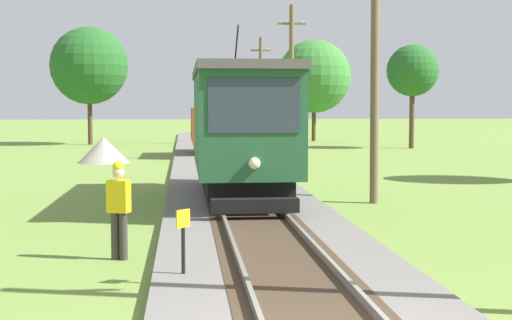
{
  "coord_description": "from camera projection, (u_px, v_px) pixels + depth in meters",
  "views": [
    {
      "loc": [
        -1.6,
        -7.18,
        2.79
      ],
      "look_at": [
        0.4,
        12.8,
        1.25
      ],
      "focal_mm": 50.75,
      "sensor_mm": 36.0,
      "label": 1
    }
  ],
  "objects": [
    {
      "name": "utility_pole_far",
      "position": [
        261.0,
        90.0,
        50.46
      ],
      "size": [
        1.4,
        0.62,
        7.44
      ],
      "color": "brown",
      "rests_on": "ground"
    },
    {
      "name": "trackside_signal_marker",
      "position": [
        183.0,
        243.0,
        11.15
      ],
      "size": [
        0.21,
        0.21,
        1.18
      ],
      "color": "black",
      "rests_on": "ground"
    },
    {
      "name": "tree_right_far",
      "position": [
        314.0,
        76.0,
        55.04
      ],
      "size": [
        5.59,
        5.59,
        7.73
      ],
      "color": "#4C3823",
      "rests_on": "ground"
    },
    {
      "name": "tree_left_near",
      "position": [
        413.0,
        71.0,
        45.69
      ],
      "size": [
        3.27,
        3.27,
        6.57
      ],
      "color": "#4C3823",
      "rests_on": "ground"
    },
    {
      "name": "red_tram",
      "position": [
        241.0,
        126.0,
        20.44
      ],
      "size": [
        2.6,
        8.54,
        4.79
      ],
      "color": "#235633",
      "rests_on": "rail_right"
    },
    {
      "name": "gravel_pile",
      "position": [
        104.0,
        150.0,
        34.71
      ],
      "size": [
        2.46,
        2.46,
        1.24
      ],
      "primitive_type": "cone",
      "color": "#9E998E",
      "rests_on": "ground"
    },
    {
      "name": "tree_left_far",
      "position": [
        89.0,
        66.0,
        50.0
      ],
      "size": [
        5.35,
        5.35,
        8.15
      ],
      "color": "#4C3823",
      "rests_on": "ground"
    },
    {
      "name": "freight_car",
      "position": [
        214.0,
        127.0,
        38.88
      ],
      "size": [
        2.4,
        5.2,
        2.31
      ],
      "color": "#93471E",
      "rests_on": "rail_right"
    },
    {
      "name": "utility_pole_near_tram",
      "position": [
        375.0,
        62.0,
        20.27
      ],
      "size": [
        1.4,
        0.39,
        7.76
      ],
      "color": "brown",
      "rests_on": "ground"
    },
    {
      "name": "track_worker",
      "position": [
        119.0,
        205.0,
        12.96
      ],
      "size": [
        0.44,
        0.35,
        1.78
      ],
      "rotation": [
        0.0,
        0.0,
        1.23
      ],
      "color": "#38332D",
      "rests_on": "ground"
    },
    {
      "name": "utility_pole_mid",
      "position": [
        291.0,
        81.0,
        36.0
      ],
      "size": [
        1.4,
        0.39,
        7.72
      ],
      "color": "brown",
      "rests_on": "ground"
    }
  ]
}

